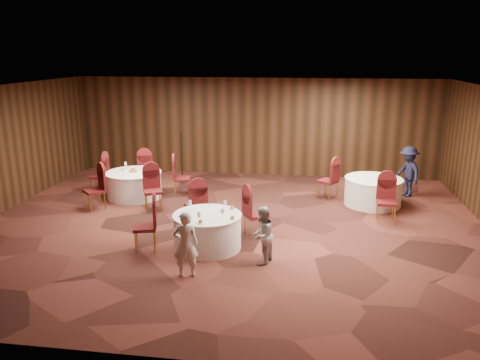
# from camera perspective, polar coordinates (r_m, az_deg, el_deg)

# --- Properties ---
(ground) EXTENTS (12.00, 12.00, 0.00)m
(ground) POSITION_cam_1_polar(r_m,az_deg,el_deg) (11.15, -1.17, -5.69)
(ground) COLOR black
(ground) RESTS_ON ground
(room_shell) EXTENTS (12.00, 12.00, 12.00)m
(room_shell) POSITION_cam_1_polar(r_m,az_deg,el_deg) (10.60, -1.23, 4.27)
(room_shell) COLOR silver
(room_shell) RESTS_ON ground
(table_main) EXTENTS (1.44, 1.44, 0.74)m
(table_main) POSITION_cam_1_polar(r_m,az_deg,el_deg) (9.89, -3.99, -6.21)
(table_main) COLOR white
(table_main) RESTS_ON ground
(table_left) EXTENTS (1.56, 1.56, 0.74)m
(table_left) POSITION_cam_1_polar(r_m,az_deg,el_deg) (13.57, -12.78, -0.54)
(table_left) COLOR white
(table_left) RESTS_ON ground
(table_right) EXTENTS (1.52, 1.52, 0.74)m
(table_right) POSITION_cam_1_polar(r_m,az_deg,el_deg) (13.09, 15.89, -1.34)
(table_right) COLOR white
(table_right) RESTS_ON ground
(chairs_main) EXTENTS (2.88, 2.20, 1.00)m
(chairs_main) POSITION_cam_1_polar(r_m,az_deg,el_deg) (10.46, -4.89, -4.28)
(chairs_main) COLOR #430D10
(chairs_main) RESTS_ON ground
(chairs_left) EXTENTS (3.06, 3.00, 1.00)m
(chairs_left) POSITION_cam_1_polar(r_m,az_deg,el_deg) (13.49, -12.63, -0.06)
(chairs_left) COLOR #430D10
(chairs_left) RESTS_ON ground
(chairs_right) EXTENTS (1.96, 2.39, 1.00)m
(chairs_right) POSITION_cam_1_polar(r_m,az_deg,el_deg) (12.58, 13.83, -1.26)
(chairs_right) COLOR #430D10
(chairs_right) RESTS_ON ground
(tabletop_main) EXTENTS (1.10, 1.10, 0.22)m
(tabletop_main) POSITION_cam_1_polar(r_m,az_deg,el_deg) (9.63, -3.01, -3.87)
(tabletop_main) COLOR silver
(tabletop_main) RESTS_ON table_main
(tabletop_left) EXTENTS (0.79, 0.81, 0.22)m
(tabletop_left) POSITION_cam_1_polar(r_m,az_deg,el_deg) (13.46, -12.92, 1.29)
(tabletop_left) COLOR silver
(tabletop_left) RESTS_ON table_left
(tabletop_right) EXTENTS (0.08, 0.08, 0.22)m
(tabletop_right) POSITION_cam_1_polar(r_m,az_deg,el_deg) (12.77, 17.01, 0.60)
(tabletop_right) COLOR silver
(tabletop_right) RESTS_ON table_right
(mic_stand) EXTENTS (0.24, 0.24, 1.57)m
(mic_stand) POSITION_cam_1_polar(r_m,az_deg,el_deg) (14.93, -7.08, 1.50)
(mic_stand) COLOR black
(mic_stand) RESTS_ON ground
(woman_a) EXTENTS (0.52, 0.40, 1.26)m
(woman_a) POSITION_cam_1_polar(r_m,az_deg,el_deg) (8.63, -6.65, -7.77)
(woman_a) COLOR silver
(woman_a) RESTS_ON ground
(woman_b) EXTENTS (0.58, 0.66, 1.16)m
(woman_b) POSITION_cam_1_polar(r_m,az_deg,el_deg) (9.11, 2.71, -6.74)
(woman_b) COLOR #ACACB0
(woman_b) RESTS_ON ground
(man_c) EXTENTS (0.86, 1.07, 1.45)m
(man_c) POSITION_cam_1_polar(r_m,az_deg,el_deg) (14.09, 19.80, 0.98)
(man_c) COLOR black
(man_c) RESTS_ON ground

